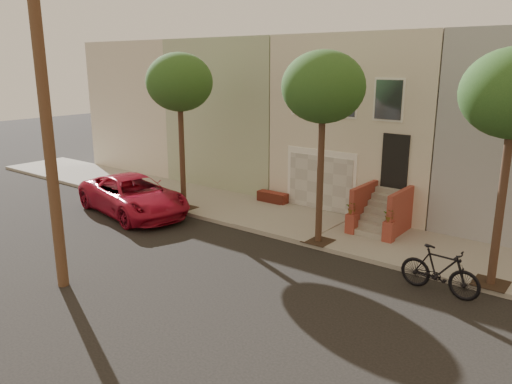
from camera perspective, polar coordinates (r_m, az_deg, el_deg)
The scene contains 7 objects.
ground at distance 14.83m, azimuth -4.17°, elevation -9.45°, with size 90.00×90.00×0.00m, color black.
sidewalk at distance 18.84m, azimuth 6.78°, elevation -3.95°, with size 40.00×3.70×0.15m, color gray.
house_row at distance 23.21m, azimuth 14.63°, elevation 8.22°, with size 33.10×11.70×7.00m.
tree_left at distance 20.20m, azimuth -8.78°, elevation 12.22°, with size 2.70×2.57×6.30m.
tree_mid at distance 16.13m, azimuth 7.71°, elevation 11.70°, with size 2.70×2.57×6.30m.
pickup_truck at distance 20.93m, azimuth -13.90°, elevation -0.37°, with size 2.60×5.65×1.57m, color #A9122D.
motorcycle at distance 14.33m, azimuth 20.32°, elevation -8.44°, with size 0.61×2.17×1.30m, color black.
Camera 1 is at (9.13, -10.01, 6.04)m, focal length 34.89 mm.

